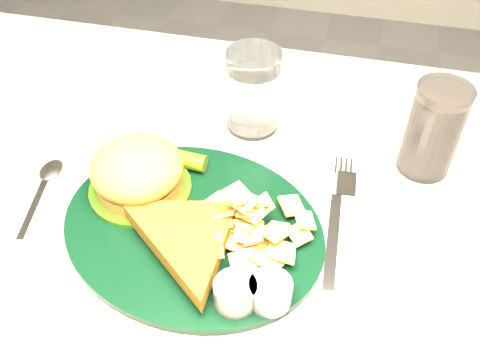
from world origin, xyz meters
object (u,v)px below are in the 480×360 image
object	(u,v)px
table	(222,353)
fork_napkin	(334,232)
water_glass	(253,91)
dinner_plate	(191,210)
cola_glass	(433,130)

from	to	relation	value
table	fork_napkin	world-z (taller)	fork_napkin
water_glass	fork_napkin	xyz separation A→B (m)	(0.14, -0.18, -0.05)
dinner_plate	water_glass	world-z (taller)	water_glass
dinner_plate	fork_napkin	xyz separation A→B (m)	(0.17, 0.03, -0.03)
cola_glass	fork_napkin	bearing A→B (deg)	-124.42
table	cola_glass	xyz separation A→B (m)	(0.25, 0.15, 0.44)
cola_glass	fork_napkin	xyz separation A→B (m)	(-0.10, -0.15, -0.06)
dinner_plate	cola_glass	bearing A→B (deg)	48.26
water_glass	cola_glass	distance (m)	0.25
water_glass	table	bearing A→B (deg)	-92.46
water_glass	dinner_plate	bearing A→B (deg)	-96.91
table	water_glass	bearing A→B (deg)	87.54
dinner_plate	fork_napkin	size ratio (longest dim) A/B	1.70
table	dinner_plate	size ratio (longest dim) A/B	3.68
dinner_plate	cola_glass	size ratio (longest dim) A/B	2.53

